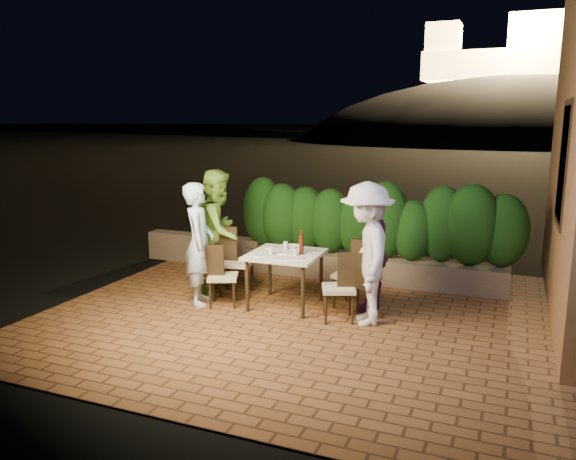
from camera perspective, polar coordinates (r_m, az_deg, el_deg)
The scene contains 31 objects.
ground at distance 7.08m, azimuth 2.00°, elevation -9.98°, with size 400.00×400.00×0.00m, color black.
terrace_floor at distance 7.54m, azimuth 3.32°, elevation -9.08°, with size 7.00×6.00×0.15m, color brown.
window_pane at distance 7.74m, azimuth 26.39°, elevation 6.07°, with size 0.08×1.00×1.40m, color black.
window_frame at distance 7.74m, azimuth 26.31°, elevation 6.08°, with size 0.06×1.15×1.55m, color black.
planter at distance 9.05m, azimuth 8.23°, elevation -3.84°, with size 4.20×0.55×0.40m, color brown.
hedge at distance 8.89m, azimuth 8.37°, elevation 0.83°, with size 4.00×0.70×1.10m, color #133A0F, non-canonical shape.
parapet at distance 10.15m, azimuth -8.43°, elevation -1.90°, with size 2.20×0.30×0.50m, color brown.
hill at distance 66.52m, azimuth 21.83°, elevation 4.88°, with size 52.00×40.00×22.00m, color black.
fortress at distance 66.67m, azimuth 22.79°, elevation 17.34°, with size 26.00×8.00×8.00m, color #FFCC7A, non-canonical shape.
dining_table at distance 7.72m, azimuth -0.28°, elevation -5.06°, with size 0.95×0.95×0.75m, color white, non-canonical shape.
plate_nw at distance 7.49m, azimuth -2.70°, elevation -2.55°, with size 0.22×0.22×0.01m, color white.
plate_sw at distance 7.94m, azimuth -1.81°, elevation -1.75°, with size 0.20×0.20×0.01m, color white.
plate_ne at distance 7.32m, azimuth 0.91°, elevation -2.88°, with size 0.21×0.21×0.01m, color white.
plate_se at distance 7.75m, azimuth 2.09°, elevation -2.08°, with size 0.23×0.23×0.01m, color white.
plate_centre at distance 7.60m, azimuth -0.21°, elevation -2.33°, with size 0.23×0.23×0.01m, color white.
plate_front at distance 7.29m, azimuth -0.56°, elevation -2.92°, with size 0.21×0.21×0.01m, color white.
glass_nw at distance 7.52m, azimuth -1.76°, elevation -2.12°, with size 0.06×0.06×0.11m, color silver.
glass_sw at distance 7.81m, azimuth -0.25°, elevation -1.58°, with size 0.07×0.07×0.11m, color silver.
glass_ne at distance 7.47m, azimuth 0.75°, elevation -2.24°, with size 0.06×0.06×0.10m, color silver.
glass_se at distance 7.71m, azimuth 1.20°, elevation -1.79°, with size 0.06×0.06×0.10m, color silver.
beer_bottle at distance 7.53m, azimuth 1.36°, elevation -1.20°, with size 0.07×0.07×0.34m, color #4A1D0C, non-canonical shape.
bowl at distance 7.90m, azimuth 0.44°, elevation -1.69°, with size 0.18×0.18×0.04m, color white.
chair_left_front at distance 7.78m, azimuth -6.63°, elevation -4.60°, with size 0.39×0.39×0.85m, color black, non-canonical shape.
chair_left_back at distance 8.23m, azimuth -5.28°, elevation -3.13°, with size 0.47×0.47×1.01m, color black, non-canonical shape.
chair_right_front at distance 7.20m, azimuth 5.16°, elevation -5.77°, with size 0.41×0.41×0.88m, color black, non-canonical shape.
chair_right_back at distance 7.68m, azimuth 6.56°, elevation -4.40°, with size 0.44×0.44×0.96m, color black, non-canonical shape.
diner_blue at distance 7.81m, azimuth -9.03°, elevation -1.41°, with size 0.62×0.41×1.70m, color #C5E3FD.
diner_green at distance 8.34m, azimuth -7.03°, elevation -0.11°, with size 0.88×0.69×1.82m, color #81C23C.
diner_white at distance 7.02m, azimuth 7.98°, elevation -2.42°, with size 1.16×0.66×1.79m, color silver.
diner_purple at distance 7.56m, azimuth 8.75°, elevation -2.45°, with size 0.90×0.38×1.54m, color #67225D.
parapet_lamp at distance 9.94m, azimuth -7.02°, elevation -0.25°, with size 0.10×0.10×0.14m, color orange.
Camera 1 is at (2.25, -6.20, 2.55)m, focal length 35.00 mm.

